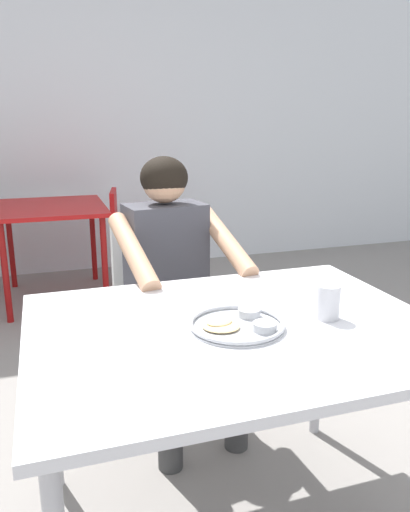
% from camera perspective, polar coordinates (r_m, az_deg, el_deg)
% --- Properties ---
extents(back_wall, '(12.00, 0.12, 3.40)m').
position_cam_1_polar(back_wall, '(4.70, -12.25, 19.25)').
color(back_wall, silver).
rests_on(back_wall, ground).
extents(table_foreground, '(1.22, 0.95, 0.75)m').
position_cam_1_polar(table_foreground, '(1.55, 3.43, -10.07)').
color(table_foreground, silver).
rests_on(table_foreground, ground).
extents(thali_tray, '(0.28, 0.28, 0.03)m').
position_cam_1_polar(thali_tray, '(1.50, 3.83, -7.69)').
color(thali_tray, '#B7BABF').
rests_on(thali_tray, table_foreground).
extents(drinking_cup, '(0.07, 0.07, 0.11)m').
position_cam_1_polar(drinking_cup, '(1.59, 13.80, -4.96)').
color(drinking_cup, silver).
rests_on(drinking_cup, table_foreground).
extents(chair_foreground, '(0.44, 0.47, 0.88)m').
position_cam_1_polar(chair_foreground, '(2.43, -5.34, -4.93)').
color(chair_foreground, silver).
rests_on(chair_foreground, ground).
extents(diner_foreground, '(0.54, 0.59, 1.20)m').
position_cam_1_polar(diner_foreground, '(2.16, -3.55, -1.62)').
color(diner_foreground, '#3B3B3B').
rests_on(diner_foreground, ground).
extents(table_background_red, '(0.78, 0.91, 0.73)m').
position_cam_1_polar(table_background_red, '(3.93, -17.05, 4.22)').
color(table_background_red, '#B71414').
rests_on(table_background_red, ground).
extents(chair_red_right, '(0.48, 0.47, 0.81)m').
position_cam_1_polar(chair_red_right, '(4.08, -8.64, 2.71)').
color(chair_red_right, '#B41214').
rests_on(chair_red_right, ground).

